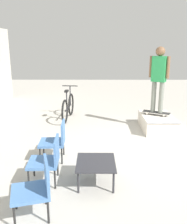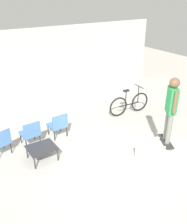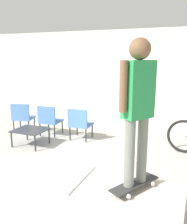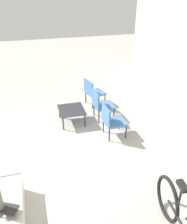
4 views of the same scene
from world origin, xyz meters
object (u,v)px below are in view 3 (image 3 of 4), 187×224
Objects in this scene: patio_chair_center at (49,119)px; patio_chair_right at (80,123)px; person_skater at (138,101)px; patio_chair_left at (23,116)px; skateboard_on_ramp at (135,184)px; coffee_table at (30,131)px; skate_ramp_box at (129,204)px.

patio_chair_center is 1.00× the size of patio_chair_right.
patio_chair_left is (-3.85, 2.59, -1.13)m from person_skater.
patio_chair_left is at bearing -2.28° from patio_chair_right.
skateboard_on_ramp is at bearing 126.25° from patio_chair_right.
coffee_table is at bearing 91.80° from person_skater.
skate_ramp_box is 0.29m from skateboard_on_ramp.
coffee_table is 0.92× the size of patio_chair_right.
coffee_table is (-2.96, 1.75, -0.13)m from skateboard_on_ramp.
patio_chair_left is at bearing 83.47° from skateboard_on_ramp.
patio_chair_left reaches higher than skateboard_on_ramp.
person_skater is 4.77m from patio_chair_left.
person_skater is 3.65m from coffee_table.
patio_chair_center is (0.00, 0.83, 0.11)m from coffee_table.
skateboard_on_ramp is (0.06, 0.03, 0.28)m from skate_ramp_box.
skate_ramp_box reaches higher than coffee_table.
coffee_table is 1.24m from patio_chair_right.
patio_chair_center reaches higher than skateboard_on_ramp.
patio_chair_right is (-2.05, 2.58, -1.13)m from person_skater.
coffee_table is at bearing 40.15° from patio_chair_right.
person_skater is at bearing -67.39° from skateboard_on_ramp.
patio_chair_left and patio_chair_right have the same top height.
person_skater reaches higher than skate_ramp_box.
patio_chair_right is at bearing 127.32° from skate_ramp_box.
patio_chair_right reaches higher than skateboard_on_ramp.
person_skater is 2.20× the size of patio_chair_center.
person_skater is (0.06, 0.03, 1.38)m from skate_ramp_box.
skate_ramp_box is 1.69× the size of patio_chair_center.
person_skater reaches higher than patio_chair_right.
patio_chair_right is at bearing 65.80° from skateboard_on_ramp.
skateboard_on_ramp is at bearing 117.62° from person_skater.
coffee_table is 0.92× the size of patio_chair_center.
patio_chair_center is at bearing 164.39° from patio_chair_left.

